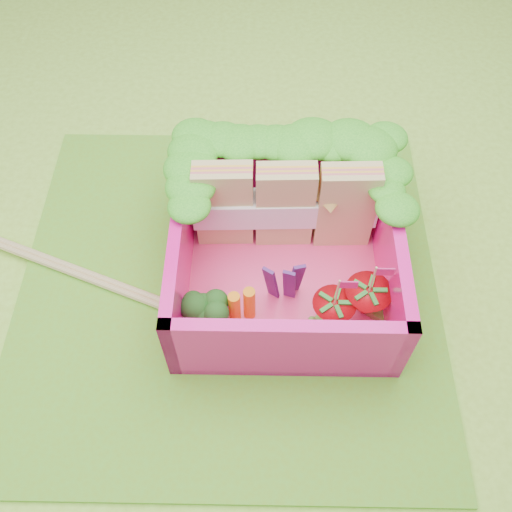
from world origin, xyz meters
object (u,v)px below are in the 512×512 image
Objects in this scene: sandwich_stack at (286,206)px; chopsticks at (72,270)px; strawberry_left at (332,313)px; strawberry_right at (365,302)px; broccoli at (205,306)px; bento_box at (285,254)px.

sandwich_stack is 1.41m from chopsticks.
strawberry_left is 0.21m from strawberry_right.
sandwich_stack is at bearing 54.08° from broccoli.
sandwich_stack is 2.22× the size of strawberry_right.
strawberry_left is (0.26, -0.64, -0.17)m from sandwich_stack.
bento_box is 2.56× the size of strawberry_right.
strawberry_right is (0.46, -0.57, -0.16)m from sandwich_stack.
strawberry_right is (0.19, 0.07, 0.01)m from strawberry_left.
sandwich_stack reaches higher than bento_box.
chopsticks is (-1.34, 0.03, -0.25)m from bento_box.
strawberry_left is 0.96× the size of strawberry_right.
strawberry_right is (0.92, 0.06, -0.04)m from broccoli.
strawberry_left is (0.72, -0.01, -0.05)m from broccoli.
sandwich_stack is at bearing 112.29° from strawberry_left.
bento_box is 1.15× the size of sandwich_stack.
bento_box is 0.56m from broccoli.
strawberry_right is 1.84m from chopsticks.
strawberry_left is at bearing -67.71° from sandwich_stack.
strawberry_right reaches higher than bento_box.
bento_box reaches higher than strawberry_left.
strawberry_right is at bearing -51.39° from sandwich_stack.
strawberry_left is (0.27, -0.34, -0.09)m from bento_box.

